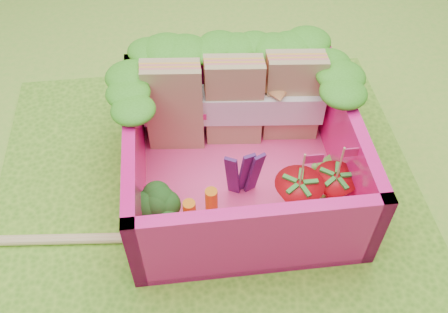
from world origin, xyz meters
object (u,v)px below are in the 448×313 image
at_px(bento_box, 241,152).
at_px(strawberry_right, 333,190).
at_px(broccoli, 158,209).
at_px(strawberry_left, 297,198).
at_px(sandwich_stack, 234,102).
at_px(chopsticks, 35,240).

xyz_separation_m(bento_box, strawberry_right, (0.50, -0.26, -0.09)).
height_order(broccoli, strawberry_right, strawberry_right).
bearing_deg(strawberry_left, strawberry_right, 11.53).
bearing_deg(broccoli, sandwich_stack, 52.51).
bearing_deg(sandwich_stack, chopsticks, -151.85).
height_order(bento_box, strawberry_right, bento_box).
xyz_separation_m(strawberry_left, strawberry_right, (0.22, 0.05, -0.01)).
bearing_deg(bento_box, chopsticks, -166.02).
xyz_separation_m(bento_box, broccoli, (-0.50, -0.31, -0.06)).
bearing_deg(bento_box, sandwich_stack, 89.12).
relative_size(sandwich_stack, strawberry_left, 2.20).
bearing_deg(broccoli, chopsticks, 179.42).
distance_m(sandwich_stack, strawberry_right, 0.81).
height_order(sandwich_stack, strawberry_left, sandwich_stack).
distance_m(bento_box, broccoli, 0.59).
xyz_separation_m(sandwich_stack, strawberry_left, (0.27, -0.66, -0.16)).
bearing_deg(bento_box, strawberry_right, -27.82).
bearing_deg(strawberry_right, bento_box, 152.18).
relative_size(bento_box, strawberry_right, 2.68).
distance_m(bento_box, sandwich_stack, 0.36).
bearing_deg(broccoli, bento_box, 31.71).
bearing_deg(strawberry_left, chopsticks, 179.69).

